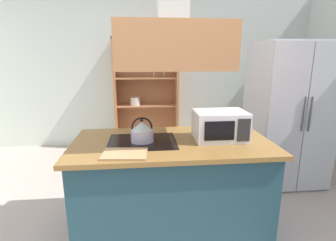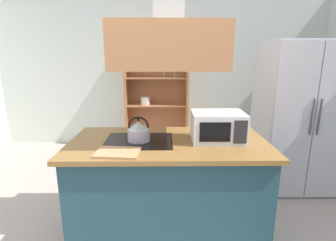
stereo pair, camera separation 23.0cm
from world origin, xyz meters
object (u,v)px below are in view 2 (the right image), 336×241
(dish_cabinet, at_px, (157,100))
(kettle, at_px, (139,131))
(refrigerator, at_px, (297,117))
(cutting_board, at_px, (118,152))
(microwave, at_px, (218,127))

(dish_cabinet, distance_m, kettle, 2.45)
(refrigerator, bearing_deg, cutting_board, -149.32)
(refrigerator, distance_m, dish_cabinet, 2.37)
(kettle, xyz_separation_m, microwave, (0.70, 0.01, 0.04))
(refrigerator, relative_size, kettle, 8.16)
(refrigerator, relative_size, microwave, 3.95)
(kettle, bearing_deg, cutting_board, -114.00)
(cutting_board, bearing_deg, refrigerator, 30.68)
(kettle, xyz_separation_m, cutting_board, (-0.14, -0.31, -0.09))
(refrigerator, distance_m, cutting_board, 2.33)
(refrigerator, bearing_deg, dish_cabinet, 138.81)
(cutting_board, bearing_deg, kettle, 66.00)
(refrigerator, height_order, cutting_board, refrigerator)
(refrigerator, xyz_separation_m, kettle, (-1.87, -0.88, 0.09))
(dish_cabinet, height_order, kettle, dish_cabinet)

